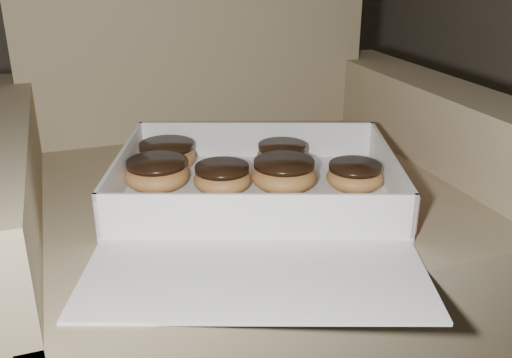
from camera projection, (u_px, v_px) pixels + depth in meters
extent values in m
cube|color=#9C8F63|center=(243.00, 282.00, 1.10)|extent=(0.74, 0.74, 0.43)
cube|color=#9C8F63|center=(192.00, 6.00, 1.21)|extent=(0.74, 0.14, 0.53)
cube|color=#9C8F63|center=(16.00, 289.00, 0.95)|extent=(0.12, 0.74, 0.57)
cube|color=#9C8F63|center=(424.00, 218.00, 1.20)|extent=(0.12, 0.74, 0.57)
cube|color=white|center=(256.00, 192.00, 0.96)|extent=(0.53, 0.47, 0.01)
cube|color=white|center=(256.00, 139.00, 1.10)|extent=(0.42, 0.16, 0.07)
cube|color=white|center=(255.00, 216.00, 0.79)|extent=(0.42, 0.16, 0.07)
cube|color=white|center=(123.00, 171.00, 0.94)|extent=(0.12, 0.32, 0.07)
cube|color=white|center=(389.00, 172.00, 0.94)|extent=(0.12, 0.32, 0.07)
cube|color=#C14D75|center=(392.00, 172.00, 0.94)|extent=(0.11, 0.31, 0.06)
cube|color=white|center=(255.00, 278.00, 0.72)|extent=(0.48, 0.33, 0.01)
ellipsoid|color=#BA8241|center=(222.00, 180.00, 0.94)|extent=(0.10, 0.10, 0.05)
cylinder|color=black|center=(222.00, 168.00, 0.93)|extent=(0.09, 0.09, 0.01)
ellipsoid|color=#BA8241|center=(157.00, 175.00, 0.95)|extent=(0.11, 0.11, 0.05)
cylinder|color=black|center=(156.00, 163.00, 0.94)|extent=(0.10, 0.10, 0.01)
ellipsoid|color=#BA8241|center=(282.00, 157.00, 1.04)|extent=(0.09, 0.09, 0.05)
cylinder|color=black|center=(282.00, 147.00, 1.03)|extent=(0.09, 0.09, 0.01)
ellipsoid|color=#BA8241|center=(354.00, 178.00, 0.95)|extent=(0.09, 0.09, 0.04)
cylinder|color=black|center=(355.00, 167.00, 0.94)|extent=(0.09, 0.09, 0.01)
ellipsoid|color=#BA8241|center=(167.00, 157.00, 1.03)|extent=(0.10, 0.10, 0.05)
cylinder|color=black|center=(166.00, 145.00, 1.02)|extent=(0.10, 0.10, 0.01)
ellipsoid|color=#BA8241|center=(284.00, 176.00, 0.95)|extent=(0.11, 0.11, 0.05)
cylinder|color=black|center=(284.00, 163.00, 0.94)|extent=(0.10, 0.10, 0.01)
ellipsoid|color=black|center=(143.00, 214.00, 0.87)|extent=(0.01, 0.01, 0.00)
ellipsoid|color=black|center=(226.00, 223.00, 0.84)|extent=(0.01, 0.01, 0.00)
ellipsoid|color=black|center=(291.00, 199.00, 0.92)|extent=(0.01, 0.01, 0.00)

